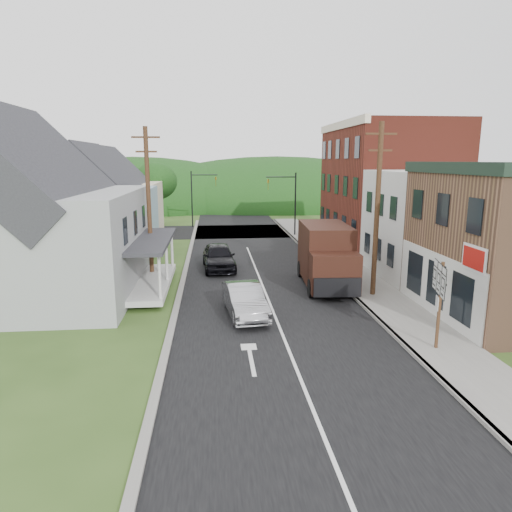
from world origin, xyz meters
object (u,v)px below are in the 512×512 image
object	(u,v)px
silver_sedan	(245,301)
warning_sign	(441,290)
route_sign_cluster	(439,293)
delivery_van	(326,256)
dark_sedan	(219,257)

from	to	relation	value
silver_sedan	warning_sign	world-z (taller)	warning_sign
route_sign_cluster	warning_sign	bearing A→B (deg)	75.18
delivery_van	warning_sign	world-z (taller)	delivery_van
delivery_van	silver_sedan	bearing A→B (deg)	-133.24
route_sign_cluster	warning_sign	size ratio (longest dim) A/B	1.31
dark_sedan	route_sign_cluster	size ratio (longest dim) A/B	1.50
dark_sedan	silver_sedan	bearing A→B (deg)	-87.13
route_sign_cluster	warning_sign	distance (m)	2.40
dark_sedan	delivery_van	bearing A→B (deg)	-41.47
delivery_van	dark_sedan	bearing A→B (deg)	145.68
route_sign_cluster	warning_sign	xyz separation A→B (m)	(1.16, 2.04, -0.53)
silver_sedan	warning_sign	size ratio (longest dim) A/B	1.76
silver_sedan	dark_sedan	size ratio (longest dim) A/B	0.90
silver_sedan	route_sign_cluster	distance (m)	8.50
delivery_van	route_sign_cluster	distance (m)	9.60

